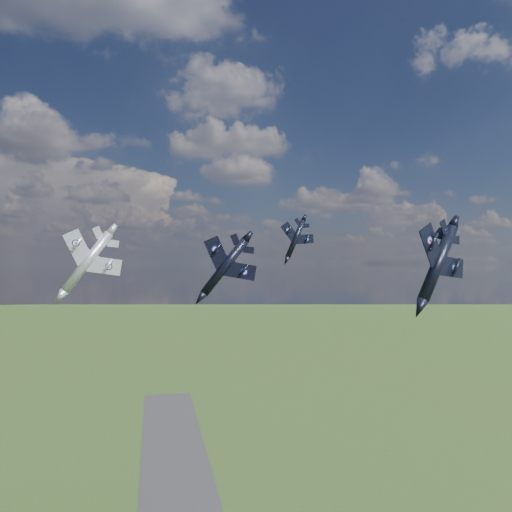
{
  "coord_description": "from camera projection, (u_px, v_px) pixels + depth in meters",
  "views": [
    {
      "loc": [
        -9.04,
        -68.85,
        81.99
      ],
      "look_at": [
        8.81,
        17.69,
        83.33
      ],
      "focal_mm": 35.0,
      "sensor_mm": 36.0,
      "label": 1
    }
  ],
  "objects": [
    {
      "name": "jet_left_silver",
      "position": [
        87.0,
        262.0,
        83.01
      ],
      "size": [
        14.14,
        18.1,
        9.66
      ],
      "primitive_type": null,
      "rotation": [
        0.0,
        0.63,
        0.18
      ],
      "color": "#B1B4BD"
    },
    {
      "name": "jet_right_navy",
      "position": [
        438.0,
        263.0,
        68.15
      ],
      "size": [
        17.32,
        19.85,
        9.45
      ],
      "primitive_type": null,
      "rotation": [
        0.0,
        0.59,
        0.4
      ],
      "color": "black"
    },
    {
      "name": "jet_high_navy",
      "position": [
        296.0,
        239.0,
        112.31
      ],
      "size": [
        10.01,
        13.05,
        6.02
      ],
      "primitive_type": null,
      "rotation": [
        0.0,
        0.42,
        0.06
      ],
      "color": "black"
    },
    {
      "name": "jet_lead_navy",
      "position": [
        225.0,
        267.0,
        89.99
      ],
      "size": [
        13.39,
        17.87,
        10.04
      ],
      "primitive_type": null,
      "rotation": [
        0.0,
        0.66,
        -0.11
      ],
      "color": "black"
    }
  ]
}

